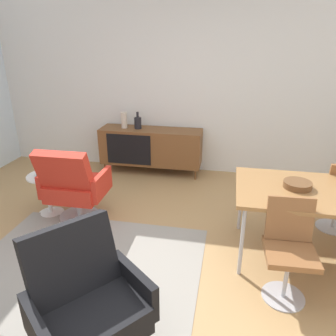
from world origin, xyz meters
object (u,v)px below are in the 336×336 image
(wooden_bowl_on_table, at_px, (297,185))
(armchair_black_shell, at_px, (86,301))
(vase_cobalt, at_px, (138,123))
(dining_chair_front_left, at_px, (289,247))
(vase_sculptural_dark, at_px, (124,120))
(dining_table, at_px, (324,195))
(fruit_bowl, at_px, (45,172))
(side_table_round, at_px, (48,190))
(sideboard, at_px, (151,146))
(lounge_chair_red, at_px, (73,184))

(wooden_bowl_on_table, height_order, armchair_black_shell, armchair_black_shell)
(vase_cobalt, distance_m, dining_chair_front_left, 3.12)
(vase_sculptural_dark, height_order, dining_table, vase_sculptural_dark)
(vase_cobalt, bearing_deg, wooden_bowl_on_table, -40.98)
(dining_chair_front_left, relative_size, fruit_bowl, 4.28)
(vase_cobalt, distance_m, side_table_round, 1.77)
(sideboard, distance_m, lounge_chair_red, 1.70)
(dining_chair_front_left, relative_size, side_table_round, 1.65)
(dining_chair_front_left, distance_m, fruit_bowl, 2.82)
(side_table_round, bearing_deg, vase_cobalt, 64.97)
(vase_cobalt, height_order, dining_table, vase_cobalt)
(sideboard, relative_size, vase_sculptural_dark, 6.43)
(armchair_black_shell, height_order, side_table_round, armchair_black_shell)
(vase_cobalt, relative_size, side_table_round, 0.51)
(wooden_bowl_on_table, xyz_separation_m, fruit_bowl, (-2.80, 0.27, -0.21))
(fruit_bowl, bearing_deg, vase_sculptural_dark, 72.13)
(dining_chair_front_left, distance_m, armchair_black_shell, 1.63)
(wooden_bowl_on_table, bearing_deg, vase_cobalt, 139.02)
(dining_chair_front_left, height_order, side_table_round, dining_chair_front_left)
(dining_table, distance_m, side_table_round, 3.08)
(wooden_bowl_on_table, bearing_deg, vase_sculptural_dark, 141.87)
(dining_chair_front_left, bearing_deg, fruit_bowl, 162.29)
(dining_table, bearing_deg, wooden_bowl_on_table, 172.42)
(vase_cobalt, xyz_separation_m, fruit_bowl, (-0.72, -1.54, -0.26))
(dining_table, xyz_separation_m, lounge_chair_red, (-2.65, 0.23, -0.23))
(sideboard, distance_m, dining_chair_front_left, 2.98)
(vase_cobalt, bearing_deg, armchair_black_shell, -79.97)
(lounge_chair_red, bearing_deg, vase_sculptural_dark, 86.11)
(dining_chair_front_left, xyz_separation_m, lounge_chair_red, (-2.30, 0.79, -0.00))
(fruit_bowl, bearing_deg, armchair_black_shell, -52.99)
(sideboard, height_order, lounge_chair_red, lounge_chair_red)
(wooden_bowl_on_table, relative_size, fruit_bowl, 1.30)
(vase_cobalt, relative_size, dining_table, 0.17)
(lounge_chair_red, distance_m, fruit_bowl, 0.40)
(sideboard, bearing_deg, side_table_round, -120.89)
(vase_cobalt, relative_size, lounge_chair_red, 0.28)
(sideboard, relative_size, armchair_black_shell, 1.69)
(dining_table, bearing_deg, side_table_round, 174.38)
(dining_table, xyz_separation_m, fruit_bowl, (-3.04, 0.30, -0.14))
(vase_cobalt, relative_size, wooden_bowl_on_table, 1.02)
(sideboard, height_order, side_table_round, sideboard)
(lounge_chair_red, xyz_separation_m, fruit_bowl, (-0.39, 0.07, 0.09))
(fruit_bowl, bearing_deg, dining_chair_front_left, -17.71)
(wooden_bowl_on_table, bearing_deg, side_table_round, 174.55)
(dining_table, relative_size, dining_chair_front_left, 1.87)
(sideboard, xyz_separation_m, vase_sculptural_dark, (-0.42, 0.00, 0.40))
(wooden_bowl_on_table, height_order, lounge_chair_red, lounge_chair_red)
(vase_cobalt, xyz_separation_m, dining_chair_front_left, (1.97, -2.40, -0.35))
(sideboard, xyz_separation_m, dining_chair_front_left, (1.76, -2.40, 0.03))
(lounge_chair_red, xyz_separation_m, armchair_black_shell, (0.91, -1.65, 0.00))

